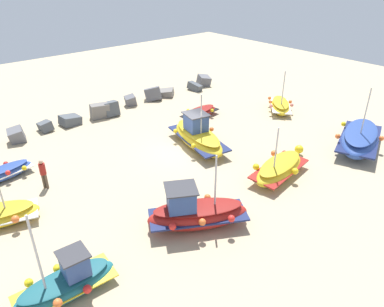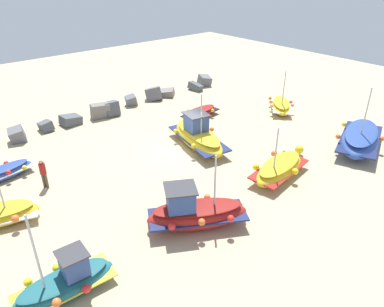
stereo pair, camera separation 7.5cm
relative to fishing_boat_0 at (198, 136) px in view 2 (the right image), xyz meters
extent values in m
plane|color=tan|center=(-1.04, 0.16, -0.70)|extent=(59.33, 59.33, 0.00)
ellipsoid|color=gold|center=(-0.01, -0.04, -0.18)|extent=(2.83, 5.45, 1.11)
cube|color=navy|center=(-0.01, -0.04, -0.13)|extent=(2.83, 5.25, 0.15)
ellipsoid|color=gold|center=(-0.01, -0.04, 0.26)|extent=(2.47, 4.79, 0.22)
cube|color=#2D4784|center=(0.05, 0.25, 0.86)|extent=(1.40, 1.49, 1.03)
cube|color=#333338|center=(0.05, 0.25, 1.40)|extent=(1.63, 1.72, 0.06)
cylinder|color=#B7B7BC|center=(-0.08, -0.39, 1.60)|extent=(0.08, 0.08, 2.51)
sphere|color=yellow|center=(-1.23, -1.01, 0.10)|extent=(0.28, 0.28, 0.28)
sphere|color=orange|center=(0.96, -0.24, 0.27)|extent=(0.28, 0.28, 0.28)
sphere|color=yellow|center=(-0.72, 1.35, 0.09)|extent=(0.28, 0.28, 0.28)
ellipsoid|color=#2D4C9E|center=(7.51, -6.78, -0.10)|extent=(5.74, 3.90, 1.24)
cube|color=navy|center=(7.51, -6.78, -0.04)|extent=(5.57, 3.89, 0.12)
ellipsoid|color=navy|center=(7.51, -6.78, 0.41)|extent=(5.05, 3.42, 0.21)
cylinder|color=#B7B7BC|center=(7.09, -6.94, 1.94)|extent=(0.08, 0.08, 2.86)
sphere|color=orange|center=(5.92, -6.12, 0.37)|extent=(0.31, 0.31, 0.31)
sphere|color=orange|center=(7.93, -7.88, 0.24)|extent=(0.31, 0.31, 0.31)
sphere|color=yellow|center=(8.24, -5.23, 0.23)|extent=(0.31, 0.31, 0.31)
ellipsoid|color=#1E6670|center=(-11.23, -5.74, -0.33)|extent=(3.70, 1.50, 0.84)
cube|color=gold|center=(-11.23, -5.74, -0.30)|extent=(3.55, 1.48, 0.16)
ellipsoid|color=#1A565F|center=(-11.23, -5.74, -0.02)|extent=(3.25, 1.28, 0.20)
cube|color=#2D4784|center=(-10.78, -5.77, 0.47)|extent=(0.90, 0.91, 0.85)
cube|color=#333338|center=(-10.78, -5.77, 0.92)|extent=(1.04, 1.06, 0.06)
cylinder|color=#B7B7BC|center=(-11.87, -5.70, 1.57)|extent=(0.08, 0.08, 3.07)
sphere|color=yellow|center=(-12.20, -4.94, -0.12)|extent=(0.31, 0.31, 0.31)
sphere|color=orange|center=(-11.78, -6.45, -0.09)|extent=(0.31, 0.31, 0.31)
sphere|color=yellow|center=(-11.18, -5.00, -0.06)|extent=(0.31, 0.31, 0.31)
sphere|color=red|center=(-10.76, -6.51, -0.14)|extent=(0.31, 0.31, 0.31)
sphere|color=#EA7F75|center=(-10.17, -5.06, -0.04)|extent=(0.31, 0.31, 0.31)
ellipsoid|color=gold|center=(8.93, 0.38, -0.31)|extent=(3.53, 3.39, 0.87)
cube|color=white|center=(8.93, 0.38, -0.27)|extent=(3.43, 3.30, 0.15)
ellipsoid|color=gold|center=(8.93, 0.38, 0.01)|extent=(3.08, 2.95, 0.20)
cylinder|color=#B7B7BC|center=(8.55, 0.03, 1.34)|extent=(0.08, 0.08, 2.53)
sphere|color=#EA7F75|center=(7.68, 0.32, 0.03)|extent=(0.27, 0.27, 0.27)
sphere|color=#EA7F75|center=(9.11, -0.53, 0.00)|extent=(0.27, 0.27, 0.27)
sphere|color=orange|center=(8.40, 0.97, 0.01)|extent=(0.27, 0.27, 0.27)
sphere|color=orange|center=(9.83, 0.12, -0.09)|extent=(0.27, 0.27, 0.27)
sphere|color=orange|center=(9.12, 1.62, -0.03)|extent=(0.27, 0.27, 0.27)
ellipsoid|color=gold|center=(0.93, -5.67, -0.24)|extent=(4.31, 2.18, 1.00)
cube|color=maroon|center=(0.93, -5.67, -0.20)|extent=(4.15, 2.17, 0.16)
ellipsoid|color=gold|center=(0.93, -5.67, 0.14)|extent=(3.79, 1.89, 0.22)
cylinder|color=#B7B7BC|center=(0.26, -5.78, 1.34)|extent=(0.08, 0.08, 2.25)
sphere|color=yellow|center=(-0.16, -4.93, 0.00)|extent=(0.35, 0.35, 0.35)
sphere|color=yellow|center=(1.07, -6.56, -0.01)|extent=(0.35, 0.35, 0.35)
sphere|color=orange|center=(1.74, -4.63, 0.04)|extent=(0.35, 0.35, 0.35)
ellipsoid|color=maroon|center=(-5.17, -5.91, -0.17)|extent=(4.66, 3.58, 1.08)
cube|color=navy|center=(-5.17, -5.91, -0.12)|extent=(4.53, 3.53, 0.10)
ellipsoid|color=maroon|center=(-5.17, -5.91, 0.28)|extent=(4.09, 3.14, 0.19)
cube|color=#2D4784|center=(-5.82, -5.54, 0.85)|extent=(1.55, 1.53, 0.97)
cube|color=#333338|center=(-5.82, -5.54, 1.36)|extent=(1.80, 1.77, 0.06)
cylinder|color=#B7B7BC|center=(-4.53, -6.28, 1.58)|extent=(0.08, 0.08, 2.44)
sphere|color=red|center=(-4.53, -7.31, 0.18)|extent=(0.31, 0.31, 0.31)
sphere|color=orange|center=(-4.18, -5.45, 0.12)|extent=(0.31, 0.31, 0.31)
sphere|color=orange|center=(-5.62, -6.68, 0.18)|extent=(0.31, 0.31, 0.31)
sphere|color=yellow|center=(-5.27, -4.82, 0.29)|extent=(0.31, 0.31, 0.31)
sphere|color=red|center=(-6.71, -6.06, 0.13)|extent=(0.31, 0.31, 0.31)
sphere|color=orange|center=(-11.43, -1.05, -0.07)|extent=(0.34, 0.34, 0.34)
ellipsoid|color=#2D4C9E|center=(-10.56, 3.86, -0.37)|extent=(3.23, 1.48, 0.67)
cube|color=white|center=(-10.56, 3.86, -0.34)|extent=(3.11, 1.50, 0.06)
ellipsoid|color=navy|center=(-10.56, 3.86, -0.09)|extent=(2.84, 1.30, 0.11)
sphere|color=yellow|center=(-9.61, 3.39, -0.19)|extent=(0.27, 0.27, 0.27)
sphere|color=red|center=(-10.22, 4.53, -0.18)|extent=(0.27, 0.27, 0.27)
sphere|color=red|center=(-10.47, 3.26, -0.09)|extent=(0.27, 0.27, 0.27)
ellipsoid|color=maroon|center=(3.30, 3.49, -0.38)|extent=(3.42, 1.61, 0.67)
cube|color=black|center=(3.30, 3.49, -0.34)|extent=(3.29, 1.63, 0.07)
ellipsoid|color=maroon|center=(3.30, 3.49, -0.10)|extent=(3.01, 1.41, 0.12)
sphere|color=yellow|center=(2.63, 4.10, -0.17)|extent=(0.26, 0.26, 0.26)
sphere|color=yellow|center=(3.96, 2.88, -0.14)|extent=(0.26, 0.26, 0.26)
cylinder|color=brown|center=(-9.25, 1.56, -0.28)|extent=(0.14, 0.14, 0.85)
cylinder|color=brown|center=(-9.15, 1.43, -0.28)|extent=(0.14, 0.14, 0.85)
cylinder|color=maroon|center=(-9.20, 1.50, 0.45)|extent=(0.32, 0.32, 0.61)
sphere|color=tan|center=(-9.20, 1.50, 0.86)|extent=(0.22, 0.22, 0.22)
cube|color=slate|center=(-8.54, 8.10, -0.25)|extent=(1.26, 1.24, 1.18)
cube|color=#4C5156|center=(-6.47, 8.66, -0.39)|extent=(0.88, 1.13, 0.89)
cube|color=#4C5156|center=(-4.70, 8.56, -0.38)|extent=(1.46, 1.24, 0.82)
cube|color=slate|center=(-2.48, 8.26, -0.16)|extent=(1.48, 1.03, 1.16)
cube|color=#4C5156|center=(-1.59, 8.20, -0.18)|extent=(1.18, 1.18, 1.22)
cube|color=slate|center=(0.66, 9.02, -0.29)|extent=(1.13, 1.01, 1.08)
cube|color=slate|center=(2.84, 8.95, -0.19)|extent=(1.61, 1.65, 1.40)
cube|color=slate|center=(4.29, 9.05, -0.44)|extent=(1.82, 1.81, 0.69)
cube|color=#4C5156|center=(7.18, 8.58, -0.39)|extent=(0.83, 1.51, 0.91)
cube|color=slate|center=(8.79, 9.14, -0.26)|extent=(1.49, 1.59, 1.17)
cylinder|color=#3F3F42|center=(3.91, -4.87, -0.65)|extent=(0.08, 0.08, 0.11)
sphere|color=yellow|center=(3.91, -4.87, -0.34)|extent=(0.52, 0.52, 0.52)
camera|label=1|loc=(-13.75, -15.54, 9.86)|focal=34.09mm
camera|label=2|loc=(-13.69, -15.59, 9.86)|focal=34.09mm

